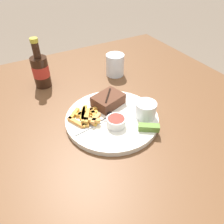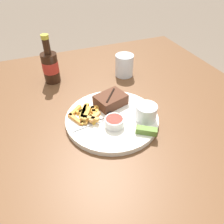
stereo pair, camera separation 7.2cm
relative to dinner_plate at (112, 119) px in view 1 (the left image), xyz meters
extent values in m
plane|color=#6B5B4C|center=(0.00, 0.00, -0.78)|extent=(12.00, 12.00, 0.00)
cube|color=brown|center=(0.00, 0.00, -0.03)|extent=(1.19, 1.23, 0.04)
cylinder|color=brown|center=(0.53, 0.56, -0.42)|extent=(0.06, 0.06, 0.73)
cylinder|color=silver|center=(0.00, 0.00, 0.00)|extent=(0.31, 0.31, 0.01)
cylinder|color=white|center=(0.00, 0.00, 0.01)|extent=(0.31, 0.31, 0.00)
cube|color=#512D1E|center=(0.02, 0.07, 0.03)|extent=(0.12, 0.10, 0.04)
cube|color=black|center=(0.02, 0.07, 0.05)|extent=(0.06, 0.07, 0.00)
cube|color=#E6A34C|center=(-0.08, 0.00, 0.03)|extent=(0.05, 0.04, 0.01)
cube|color=gold|center=(-0.08, 0.02, 0.03)|extent=(0.04, 0.06, 0.01)
cube|color=gold|center=(-0.08, 0.01, 0.01)|extent=(0.05, 0.04, 0.01)
cube|color=gold|center=(-0.08, 0.07, 0.01)|extent=(0.05, 0.05, 0.01)
cube|color=gold|center=(-0.08, 0.02, 0.01)|extent=(0.04, 0.08, 0.01)
cube|color=gold|center=(-0.07, 0.01, 0.01)|extent=(0.01, 0.05, 0.01)
cube|color=#E19142|center=(-0.12, 0.03, 0.01)|extent=(0.04, 0.07, 0.01)
cube|color=gold|center=(-0.05, 0.04, 0.01)|extent=(0.02, 0.05, 0.01)
cube|color=gold|center=(-0.07, 0.05, 0.01)|extent=(0.07, 0.03, 0.01)
cube|color=gold|center=(-0.08, 0.05, 0.03)|extent=(0.05, 0.07, 0.01)
cube|color=gold|center=(-0.03, 0.06, 0.01)|extent=(0.08, 0.02, 0.01)
cube|color=gold|center=(-0.08, 0.01, 0.01)|extent=(0.04, 0.06, 0.01)
cube|color=gold|center=(-0.09, 0.04, 0.03)|extent=(0.04, 0.07, 0.01)
cube|color=gold|center=(-0.11, 0.07, 0.01)|extent=(0.05, 0.05, 0.01)
cube|color=#D8904C|center=(-0.06, 0.00, 0.03)|extent=(0.05, 0.04, 0.01)
cylinder|color=white|center=(0.10, -0.05, 0.04)|extent=(0.07, 0.07, 0.05)
cylinder|color=beige|center=(0.10, -0.05, 0.06)|extent=(0.06, 0.06, 0.01)
cylinder|color=silver|center=(-0.01, -0.04, 0.02)|extent=(0.06, 0.06, 0.03)
cylinder|color=#B22319|center=(-0.01, -0.04, 0.04)|extent=(0.05, 0.05, 0.01)
cube|color=#567A2D|center=(0.07, -0.11, 0.02)|extent=(0.07, 0.05, 0.02)
cube|color=#B7B7BC|center=(-0.09, -0.01, 0.01)|extent=(0.10, 0.03, 0.00)
cube|color=#B7B7BC|center=(-0.02, -0.01, 0.01)|extent=(0.03, 0.01, 0.00)
cube|color=#B7B7BC|center=(-0.03, 0.00, 0.01)|extent=(0.03, 0.01, 0.00)
cube|color=#B7B7BC|center=(-0.03, 0.00, 0.01)|extent=(0.03, 0.01, 0.00)
cube|color=#B7B7BC|center=(-0.01, 0.08, 0.01)|extent=(0.04, 0.11, 0.00)
cube|color=black|center=(0.00, 0.00, 0.01)|extent=(0.03, 0.06, 0.01)
cylinder|color=black|center=(-0.14, 0.33, 0.05)|extent=(0.07, 0.07, 0.12)
cylinder|color=#B22D23|center=(-0.14, 0.33, 0.06)|extent=(0.07, 0.07, 0.05)
cylinder|color=black|center=(-0.14, 0.33, 0.15)|extent=(0.03, 0.03, 0.06)
cylinder|color=gold|center=(-0.14, 0.33, 0.18)|extent=(0.03, 0.03, 0.02)
cylinder|color=silver|center=(0.17, 0.27, 0.04)|extent=(0.08, 0.08, 0.09)
camera|label=1|loc=(-0.27, -0.49, 0.48)|focal=35.00mm
camera|label=2|loc=(-0.21, -0.52, 0.48)|focal=35.00mm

